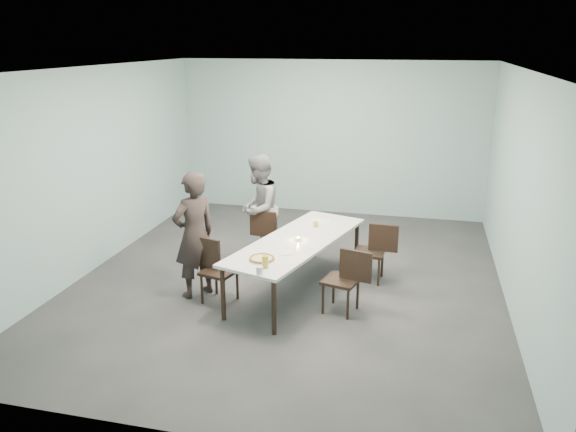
% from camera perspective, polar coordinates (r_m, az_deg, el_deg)
% --- Properties ---
extents(ground, '(7.00, 7.00, 0.00)m').
position_cam_1_polar(ground, '(8.27, 0.12, -6.47)').
color(ground, '#333335').
rests_on(ground, ground).
extents(room_shell, '(6.02, 7.02, 3.01)m').
position_cam_1_polar(room_shell, '(7.68, 0.13, 7.47)').
color(room_shell, '#94B7BA').
rests_on(room_shell, ground).
extents(table, '(1.60, 2.75, 0.75)m').
position_cam_1_polar(table, '(7.69, 0.92, -2.82)').
color(table, white).
rests_on(table, ground).
extents(chair_near_left, '(0.65, 0.51, 0.87)m').
position_cam_1_polar(chair_near_left, '(7.52, -7.54, -5.01)').
color(chair_near_left, black).
rests_on(chair_near_left, ground).
extents(chair_far_left, '(0.63, 0.45, 0.87)m').
position_cam_1_polar(chair_far_left, '(8.60, -1.86, -1.93)').
color(chair_far_left, black).
rests_on(chair_far_left, ground).
extents(chair_near_right, '(0.65, 0.51, 0.87)m').
position_cam_1_polar(chair_near_right, '(7.17, 6.02, -6.13)').
color(chair_near_right, black).
rests_on(chair_near_right, ground).
extents(chair_far_right, '(0.62, 0.45, 0.87)m').
position_cam_1_polar(chair_far_right, '(8.15, 8.85, -3.25)').
color(chair_far_right, black).
rests_on(chair_far_right, ground).
extents(diner_near, '(0.71, 0.76, 1.74)m').
position_cam_1_polar(diner_near, '(7.59, -9.50, -1.92)').
color(diner_near, black).
rests_on(diner_near, ground).
extents(diner_far, '(0.68, 0.85, 1.69)m').
position_cam_1_polar(diner_far, '(8.75, -2.99, 0.77)').
color(diner_far, gray).
rests_on(diner_far, ground).
extents(pizza, '(0.34, 0.34, 0.04)m').
position_cam_1_polar(pizza, '(6.97, -2.67, -4.36)').
color(pizza, white).
rests_on(pizza, table).
extents(side_plate, '(0.18, 0.18, 0.01)m').
position_cam_1_polar(side_plate, '(7.19, -0.20, -3.77)').
color(side_plate, white).
rests_on(side_plate, table).
extents(beer_glass, '(0.08, 0.08, 0.15)m').
position_cam_1_polar(beer_glass, '(6.73, -2.34, -4.66)').
color(beer_glass, gold).
rests_on(beer_glass, table).
extents(water_tumbler, '(0.08, 0.08, 0.09)m').
position_cam_1_polar(water_tumbler, '(6.57, -2.91, -5.53)').
color(water_tumbler, silver).
rests_on(water_tumbler, table).
extents(tealight, '(0.06, 0.06, 0.05)m').
position_cam_1_polar(tealight, '(7.63, 1.04, -2.37)').
color(tealight, silver).
rests_on(tealight, table).
extents(amber_tumbler, '(0.07, 0.07, 0.08)m').
position_cam_1_polar(amber_tumbler, '(8.19, 2.83, -0.83)').
color(amber_tumbler, gold).
rests_on(amber_tumbler, table).
extents(menu, '(0.35, 0.30, 0.01)m').
position_cam_1_polar(menu, '(8.44, 3.30, -0.53)').
color(menu, silver).
rests_on(menu, table).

